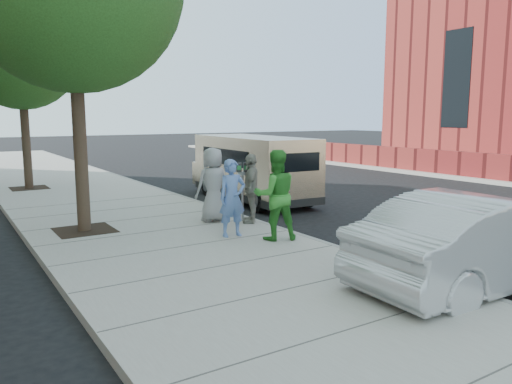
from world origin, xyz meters
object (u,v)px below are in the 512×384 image
tree_far (21,47)px  parking_meter (243,179)px  person_gray_shirt (213,185)px  person_striped_polo (251,188)px  person_officer (232,198)px  van (252,167)px  sedan (482,241)px  person_green_shirt (275,195)px

tree_far → parking_meter: size_ratio=4.69×
person_gray_shirt → person_striped_polo: 0.92m
parking_meter → person_officer: bearing=-104.3°
parking_meter → van: bearing=79.4°
parking_meter → person_officer: size_ratio=0.87×
van → tree_far: bearing=138.2°
van → person_officer: bearing=-123.4°
person_gray_shirt → person_striped_polo: (0.67, -0.62, -0.06)m
person_gray_shirt → sedan: bearing=102.6°
van → sedan: bearing=-95.5°
sedan → person_gray_shirt: bearing=15.4°
person_green_shirt → person_striped_polo: (0.45, 1.63, -0.10)m
person_green_shirt → person_striped_polo: 1.69m
tree_far → parking_meter: bearing=-68.7°
tree_far → van: size_ratio=1.19×
person_gray_shirt → tree_far: bearing=-72.7°
tree_far → person_striped_polo: 10.30m
person_officer → parking_meter: bearing=56.8°
van → person_officer: van is taller
person_green_shirt → person_striped_polo: person_green_shirt is taller
tree_far → person_striped_polo: size_ratio=4.03×
tree_far → van: tree_far is taller
person_striped_polo → tree_far: bearing=-122.0°
van → person_striped_polo: size_ratio=3.39×
parking_meter → person_striped_polo: person_striped_polo is taller
parking_meter → person_green_shirt: size_ratio=0.76×
parking_meter → person_green_shirt: bearing=-76.0°
parking_meter → van: 3.79m
person_striped_polo → sedan: bearing=45.3°
parking_meter → person_officer: person_officer is taller
person_officer → person_striped_polo: person_striped_polo is taller
person_officer → person_green_shirt: bearing=-44.3°
tree_far → person_green_shirt: tree_far is taller
van → person_striped_polo: 3.94m
person_green_shirt → person_striped_polo: size_ratio=1.13×
van → person_officer: 5.28m
person_green_shirt → person_gray_shirt: 2.26m
person_striped_polo → parking_meter: bearing=-123.2°
person_officer → person_green_shirt: person_green_shirt is taller
tree_far → person_striped_polo: (3.45, -8.87, -3.93)m
sedan → person_officer: person_officer is taller
parking_meter → person_gray_shirt: bearing=172.1°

